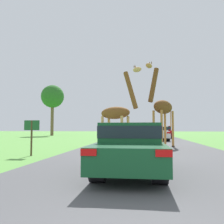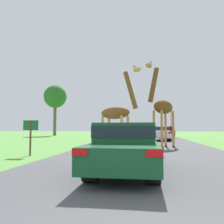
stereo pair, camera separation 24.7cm
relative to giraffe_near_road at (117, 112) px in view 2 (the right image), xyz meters
The scene contains 8 objects.
road 17.21m from the giraffe_near_road, 83.97° to the left, with size 8.24×120.00×0.00m.
giraffe_near_road is the anchor object (origin of this frame).
giraffe_companion 2.91m from the giraffe_near_road, 15.77° to the left, with size 2.02×2.43×5.28m.
car_lead_maroon 7.91m from the giraffe_near_road, 81.21° to the right, with size 1.72×4.61×1.37m.
car_queue_right 9.74m from the giraffe_near_road, 71.16° to the left, with size 1.87×4.18×1.41m.
car_queue_left 15.65m from the giraffe_near_road, 74.97° to the left, with size 1.94×4.44×1.45m.
tree_centre_back 25.28m from the giraffe_near_road, 120.24° to the left, with size 3.61×3.61×8.03m.
sign_post 5.66m from the giraffe_near_road, 127.26° to the right, with size 0.70×0.08×1.57m.
Camera 2 is at (-0.06, -1.40, 1.24)m, focal length 38.00 mm.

